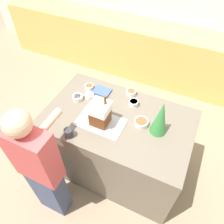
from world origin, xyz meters
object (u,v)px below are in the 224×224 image
Objects in this scene: baking_tray at (100,122)px; candy_bowl_front_corner at (131,92)px; candy_bowl_center_rear at (89,96)px; person at (41,170)px; mug at (69,133)px; gingerbread_house at (100,113)px; candy_bowl_near_tray_left at (141,122)px; cookbook at (102,91)px; candy_bowl_near_tray_right at (134,103)px; candy_bowl_behind_tray at (78,97)px; candy_bowl_far_right at (89,87)px; decorative_tree at (161,118)px.

candy_bowl_front_corner is (0.12, 0.50, 0.02)m from baking_tray.
candy_bowl_center_rear is 0.06× the size of person.
candy_bowl_front_corner is 1.16× the size of mug.
candy_bowl_near_tray_left is (0.36, 0.15, -0.11)m from gingerbread_house.
candy_bowl_near_tray_right is at bearing -5.78° from cookbook.
mug is (0.18, -0.45, 0.02)m from candy_bowl_behind_tray.
baking_tray is 0.33m from mug.
candy_bowl_near_tray_left is 1.37× the size of candy_bowl_near_tray_right.
gingerbread_house is 1.83× the size of cookbook.
candy_bowl_behind_tray is (-0.09, -0.08, 0.01)m from candy_bowl_center_rear.
gingerbread_house is 0.42m from candy_bowl_near_tray_right.
mug is at bearing -76.54° from candy_bowl_far_right.
baking_tray is 4.63× the size of candy_bowl_center_rear.
candy_bowl_near_tray_left is 0.09× the size of person.
candy_bowl_behind_tray is 0.73m from candy_bowl_near_tray_left.
baking_tray is 0.41m from candy_bowl_near_tray_right.
candy_bowl_front_corner is 0.57× the size of cookbook.
gingerbread_house is at bearing -44.22° from candy_bowl_center_rear.
gingerbread_house reaches higher than candy_bowl_behind_tray.
mug is 0.06× the size of person.
cookbook is at bearing 174.22° from candy_bowl_near_tray_right.
candy_bowl_near_tray_right is (-0.16, 0.21, 0.00)m from candy_bowl_near_tray_left.
candy_bowl_center_rear is 0.15m from candy_bowl_far_right.
candy_bowl_front_corner is at bearing 76.49° from baking_tray.
candy_bowl_near_tray_left is 0.75m from candy_bowl_far_right.
candy_bowl_near_tray_right is at bearing -3.68° from candy_bowl_far_right.
baking_tray is 1.36× the size of gingerbread_house.
candy_bowl_front_corner is 0.32m from cookbook.
decorative_tree is at bearing 42.55° from person.
cookbook is at bearing 115.15° from gingerbread_house.
candy_bowl_near_tray_left is (0.63, -0.12, 0.01)m from candy_bowl_center_rear.
mug is at bearing -90.03° from cookbook.
candy_bowl_far_right is 0.16m from cookbook.
candy_bowl_near_tray_left reaches higher than candy_bowl_center_rear.
person is at bearing -115.12° from baking_tray.
gingerbread_house is 0.93× the size of decorative_tree.
mug is (0.09, -0.53, 0.02)m from candy_bowl_center_rear.
candy_bowl_near_tray_left is at bearing -3.04° from candy_bowl_behind_tray.
candy_bowl_front_corner is (-0.24, 0.35, 0.00)m from candy_bowl_near_tray_left.
decorative_tree reaches higher than candy_bowl_center_rear.
candy_bowl_center_rear is (-0.27, 0.27, -0.12)m from gingerbread_house.
baking_tray is 0.68m from person.
candy_bowl_near_tray_left is at bearing -55.50° from candy_bowl_front_corner.
baking_tray is 0.44m from cookbook.
candy_bowl_behind_tray is 0.81× the size of candy_bowl_near_tray_left.
candy_bowl_front_corner is at bearing 30.57° from candy_bowl_center_rear.
candy_bowl_front_corner is (0.39, 0.23, 0.01)m from candy_bowl_center_rear.
gingerbread_house is at bearing -48.80° from candy_bowl_far_right.
candy_bowl_near_tray_left is 0.43m from candy_bowl_front_corner.
person is (-0.10, -0.34, -0.18)m from mug.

